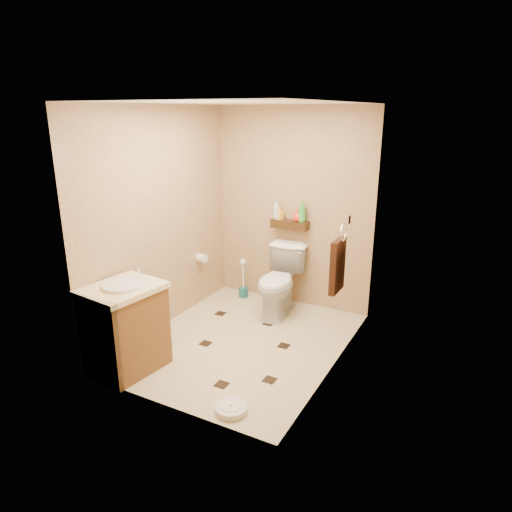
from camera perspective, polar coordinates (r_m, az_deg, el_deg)
The scene contains 18 objects.
ground at distance 4.91m, azimuth -1.70°, elevation -10.64°, with size 2.50×2.50×0.00m, color beige.
wall_back at distance 5.56m, azimuth 4.60°, elevation 5.92°, with size 2.00×0.04×2.40m, color tan.
wall_front at distance 3.48m, azimuth -12.09°, elevation -1.64°, with size 2.00×0.04×2.40m, color tan.
wall_left at distance 5.02m, azimuth -11.82°, elevation 4.33°, with size 0.04×2.50×2.40m, color tan.
wall_right at distance 4.08m, azimuth 10.46°, elevation 1.31°, with size 0.04×2.50×2.40m, color tan.
ceiling at distance 4.32m, azimuth -2.00°, elevation 18.62°, with size 2.00×2.50×0.02m, color silver.
wall_shelf at distance 5.52m, azimuth 4.22°, elevation 3.94°, with size 0.46×0.14×0.10m, color #3E2810.
floor_accents at distance 4.83m, azimuth -1.42°, elevation -11.12°, with size 1.26×1.40×0.01m.
toilet at distance 5.40m, azimuth 2.93°, elevation -3.22°, with size 0.45×0.79×0.81m, color white.
vanity at distance 4.42m, azimuth -16.00°, elevation -8.52°, with size 0.64×0.74×0.96m.
bathroom_scale at distance 3.90m, azimuth -3.12°, elevation -18.52°, with size 0.34×0.34×0.05m.
toilet_brush at distance 5.95m, azimuth -1.61°, elevation -3.46°, with size 0.12×0.12×0.52m.
towel_ring at distance 4.41m, azimuth 10.21°, elevation -0.90°, with size 0.12×0.30×0.76m.
toilet_paper at distance 5.65m, azimuth -6.80°, elevation -0.26°, with size 0.12×0.11×0.12m.
bottle_a at distance 5.56m, azimuth 2.61°, elevation 5.87°, with size 0.09×0.09×0.24m, color beige.
bottle_b at distance 5.55m, azimuth 2.99°, elevation 5.40°, with size 0.07×0.07×0.16m, color yellow.
bottle_c at distance 5.45m, azimuth 5.27°, elevation 5.12°, with size 0.12×0.12×0.16m, color #F8361D.
bottle_d at distance 5.43m, azimuth 5.75°, elevation 5.56°, with size 0.10×0.10×0.25m, color green.
Camera 1 is at (2.15, -3.75, 2.33)m, focal length 32.00 mm.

